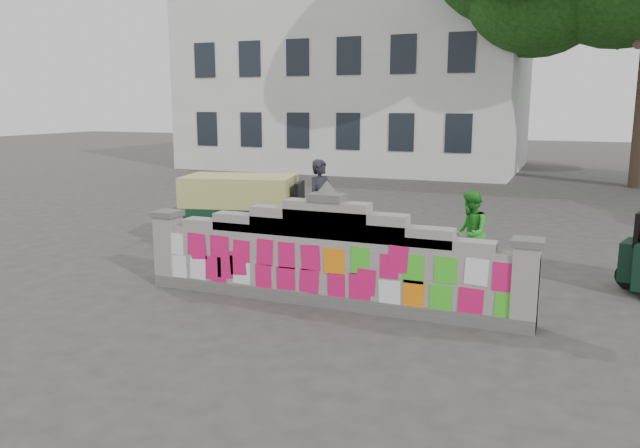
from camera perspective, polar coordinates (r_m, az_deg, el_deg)
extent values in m
plane|color=#383533|center=(10.13, 0.63, -7.34)|extent=(100.00, 100.00, 0.00)
cube|color=#4C4C49|center=(10.10, 0.63, -6.80)|extent=(6.40, 0.42, 0.20)
cube|color=gray|center=(9.96, 0.63, -4.06)|extent=(6.40, 0.32, 1.00)
cube|color=gray|center=(9.82, 0.64, -0.84)|extent=(5.20, 0.32, 0.14)
cube|color=gray|center=(9.81, 0.64, -0.44)|extent=(4.00, 0.32, 0.28)
cube|color=gray|center=(9.79, 0.64, 0.02)|extent=(2.60, 0.32, 0.44)
cube|color=gray|center=(9.78, 0.64, 0.42)|extent=(1.40, 0.32, 0.58)
cube|color=#4C4C49|center=(9.72, 0.65, 2.45)|extent=(0.55, 0.36, 0.12)
cone|color=#4C4C49|center=(9.70, 0.65, 3.38)|extent=(0.36, 0.36, 0.22)
cube|color=gray|center=(11.39, -13.63, -2.35)|extent=(0.36, 0.40, 1.24)
cube|color=#4C4C49|center=(11.26, -13.78, 0.92)|extent=(0.44, 0.44, 0.10)
cube|color=gray|center=(9.31, 18.26, -5.57)|extent=(0.36, 0.40, 1.24)
cube|color=#4C4C49|center=(9.15, 18.50, -1.60)|extent=(0.44, 0.44, 0.10)
cube|color=silver|center=(32.70, 3.65, 12.34)|extent=(16.00, 10.00, 8.00)
imported|color=black|center=(13.22, 0.08, -0.62)|extent=(2.12, 1.45, 1.06)
imported|color=black|center=(13.15, 0.08, 0.95)|extent=(0.65, 0.77, 1.79)
imported|color=green|center=(11.90, 13.55, -0.86)|extent=(0.76, 0.89, 1.61)
cube|color=black|center=(13.75, -7.31, -0.02)|extent=(2.80, 1.92, 0.85)
cube|color=tan|center=(13.63, -7.38, 3.06)|extent=(2.58, 1.82, 0.64)
cube|color=black|center=(13.43, -1.87, -0.19)|extent=(0.69, 0.85, 0.74)
cube|color=black|center=(13.32, -1.88, 2.50)|extent=(0.25, 0.74, 0.64)
cylinder|color=black|center=(13.48, -1.41, -1.54)|extent=(0.55, 0.24, 0.53)
cylinder|color=black|center=(13.58, -11.86, -1.67)|extent=(0.55, 0.24, 0.53)
cylinder|color=black|center=(14.66, -10.21, -0.70)|extent=(0.55, 0.24, 0.53)
cube|color=black|center=(12.03, 27.03, -3.01)|extent=(0.65, 0.78, 0.67)
cylinder|color=black|center=(12.11, 26.47, -4.27)|extent=(0.49, 0.24, 0.48)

